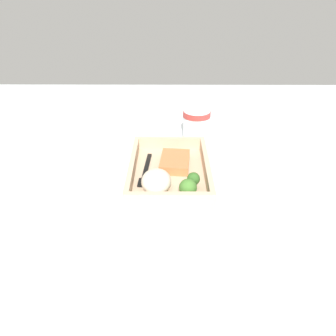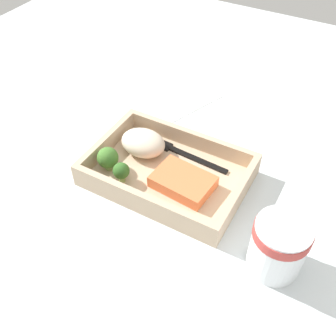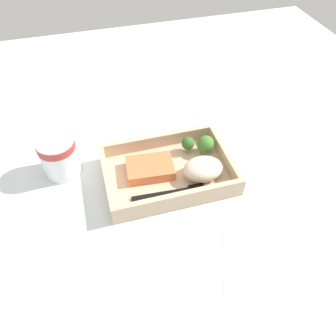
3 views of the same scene
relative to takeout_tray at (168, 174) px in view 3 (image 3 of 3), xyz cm
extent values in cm
cube|color=silver|center=(0.00, 0.00, -1.60)|extent=(160.00, 160.00, 2.00)
cube|color=#C6AB8B|center=(0.00, 0.00, 0.00)|extent=(28.25, 19.44, 1.20)
cube|color=#C6AB8B|center=(0.00, -9.12, 2.32)|extent=(28.25, 1.20, 3.45)
cube|color=#C6AB8B|center=(0.00, 9.12, 2.32)|extent=(28.25, 1.20, 3.45)
cube|color=#C6AB8B|center=(-13.53, 0.00, 2.32)|extent=(1.20, 17.04, 3.45)
cube|color=#C6AB8B|center=(13.53, 0.00, 2.32)|extent=(1.20, 17.04, 3.45)
cube|color=#EA7342|center=(-3.80, 1.38, 1.74)|extent=(10.96, 8.13, 2.29)
ellipsoid|color=beige|center=(7.10, -2.99, 2.83)|extent=(8.81, 6.83, 4.46)
cylinder|color=#79974F|center=(6.40, 5.47, 1.42)|extent=(1.14, 1.14, 1.63)
sphere|color=#336225|center=(6.40, 5.47, 3.06)|extent=(3.01, 3.01, 3.01)
cylinder|color=#82A661|center=(10.29, 4.03, 1.38)|extent=(1.50, 1.50, 1.56)
sphere|color=#43772D|center=(10.29, 4.03, 3.24)|extent=(3.94, 3.94, 3.94)
cube|color=black|center=(-3.24, -5.80, 0.82)|extent=(12.45, 1.89, 0.44)
cube|color=black|center=(4.64, -6.30, 0.82)|extent=(3.53, 2.41, 0.44)
cylinder|color=white|center=(-22.73, 8.06, 4.08)|extent=(8.03, 8.03, 9.35)
cylinder|color=#B23833|center=(-22.73, 8.06, 7.51)|extent=(8.27, 8.27, 1.68)
cube|color=white|center=(7.91, -23.18, -0.48)|extent=(12.20, 16.86, 0.24)
camera|label=1|loc=(69.26, 0.36, 43.04)|focal=35.00mm
camera|label=2|loc=(-24.57, 43.92, 52.09)|focal=42.00mm
camera|label=3|loc=(-13.40, -47.68, 55.26)|focal=35.00mm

